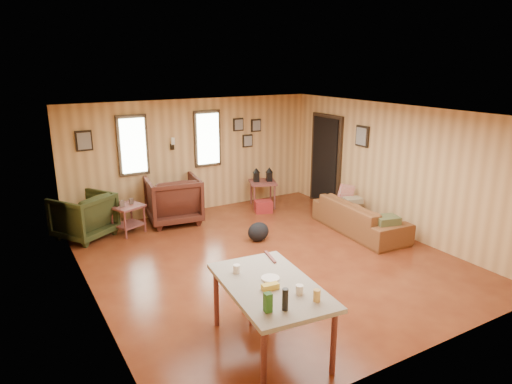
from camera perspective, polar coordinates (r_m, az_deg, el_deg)
room at (r=7.51m, az=1.60°, el=1.09°), size 5.54×6.04×2.44m
sofa at (r=8.85m, az=12.89°, el=-2.42°), size 0.75×2.09×0.80m
recliner_brown at (r=9.27m, az=-10.31°, el=-0.67°), size 1.12×1.07×1.03m
recliner_green at (r=8.90m, az=-20.76°, el=-2.57°), size 1.20×1.18×0.92m
end_table at (r=8.90m, az=-15.71°, el=-2.68°), size 0.68×0.65×0.67m
side_table at (r=10.07m, az=0.85°, el=1.49°), size 0.72×0.72×0.90m
cooler at (r=9.81m, az=0.94°, el=-1.83°), size 0.43×0.36×0.26m
backpack at (r=8.27m, az=0.29°, el=-4.98°), size 0.48×0.41×0.35m
sofa_pillows at (r=8.82m, az=13.65°, el=-1.84°), size 0.77×1.76×0.36m
dining_table at (r=5.11m, az=1.84°, el=-12.19°), size 1.09×1.65×1.03m
dining_chair at (r=5.84m, az=0.86°, el=-11.35°), size 0.44×0.44×0.82m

